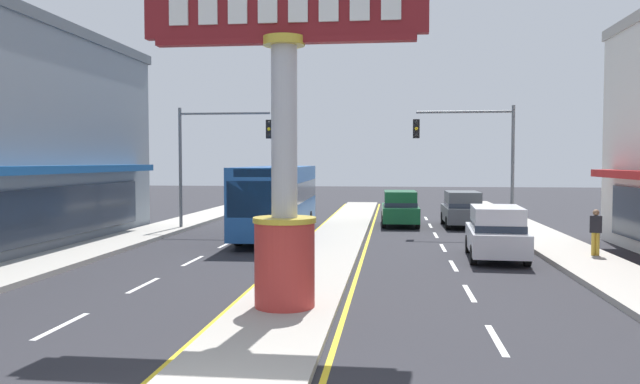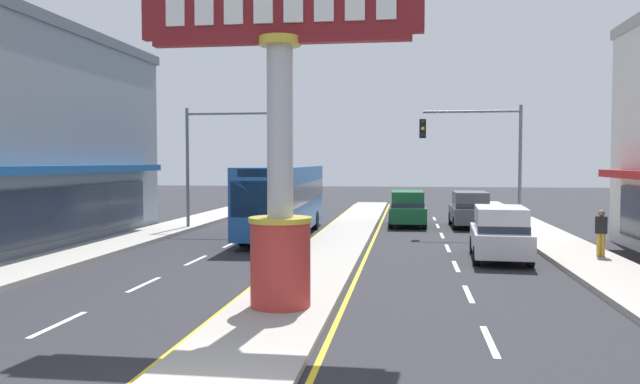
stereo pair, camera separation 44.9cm
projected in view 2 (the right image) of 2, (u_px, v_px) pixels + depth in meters
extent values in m
cube|color=#A39E93|center=(337.00, 244.00, 25.88)|extent=(2.42, 52.00, 0.14)
cube|color=#ADA89E|center=(107.00, 246.00, 25.16)|extent=(2.50, 60.00, 0.18)
cube|color=#ADA89E|center=(579.00, 256.00, 22.63)|extent=(2.50, 60.00, 0.18)
cube|color=silver|center=(58.00, 324.00, 13.46)|extent=(0.14, 2.20, 0.01)
cube|color=silver|center=(144.00, 284.00, 17.81)|extent=(0.14, 2.20, 0.01)
cube|color=silver|center=(196.00, 260.00, 22.16)|extent=(0.14, 2.20, 0.01)
cube|color=silver|center=(231.00, 244.00, 26.51)|extent=(0.14, 2.20, 0.01)
cube|color=silver|center=(256.00, 232.00, 30.86)|extent=(0.14, 2.20, 0.01)
cube|color=silver|center=(275.00, 224.00, 35.21)|extent=(0.14, 2.20, 0.01)
cube|color=silver|center=(289.00, 217.00, 39.56)|extent=(0.14, 2.20, 0.01)
cube|color=silver|center=(490.00, 341.00, 12.19)|extent=(0.14, 2.20, 0.01)
cube|color=silver|center=(468.00, 294.00, 16.54)|extent=(0.14, 2.20, 0.01)
cube|color=silver|center=(456.00, 266.00, 20.90)|extent=(0.14, 2.20, 0.01)
cube|color=silver|center=(448.00, 248.00, 25.25)|extent=(0.14, 2.20, 0.01)
cube|color=silver|center=(442.00, 235.00, 29.60)|extent=(0.14, 2.20, 0.01)
cube|color=silver|center=(438.00, 226.00, 33.95)|extent=(0.14, 2.20, 0.01)
cube|color=silver|center=(434.00, 219.00, 38.30)|extent=(0.14, 2.20, 0.01)
cube|color=yellow|center=(303.00, 245.00, 26.07)|extent=(0.12, 52.00, 0.01)
cube|color=yellow|center=(370.00, 247.00, 25.68)|extent=(0.12, 52.00, 0.01)
cylinder|color=#B7332D|center=(280.00, 264.00, 14.49)|extent=(1.39, 1.39, 1.96)
cylinder|color=gold|center=(280.00, 220.00, 14.44)|extent=(1.46, 1.46, 0.12)
cylinder|color=#B7B7BC|center=(280.00, 130.00, 14.34)|extent=(0.60, 0.60, 4.24)
cylinder|color=gold|center=(280.00, 41.00, 14.24)|extent=(0.96, 0.96, 0.20)
cube|color=maroon|center=(280.00, 9.00, 14.21)|extent=(6.50, 0.24, 1.26)
cube|color=maroon|center=(280.00, 41.00, 14.24)|extent=(5.98, 0.29, 0.16)
cube|color=white|center=(175.00, 11.00, 14.40)|extent=(0.44, 0.06, 0.69)
cube|color=white|center=(204.00, 10.00, 14.30)|extent=(0.44, 0.06, 0.69)
cube|color=white|center=(234.00, 9.00, 14.20)|extent=(0.44, 0.06, 0.69)
cube|color=white|center=(263.00, 8.00, 14.11)|extent=(0.44, 0.06, 0.69)
cube|color=white|center=(293.00, 7.00, 14.01)|extent=(0.44, 0.06, 0.69)
cube|color=white|center=(324.00, 6.00, 13.91)|extent=(0.44, 0.06, 0.69)
cube|color=white|center=(355.00, 5.00, 13.82)|extent=(0.44, 0.06, 0.69)
cube|color=white|center=(386.00, 4.00, 13.72)|extent=(0.44, 0.06, 0.69)
cube|color=#195193|center=(43.00, 170.00, 22.38)|extent=(0.90, 19.38, 0.30)
cube|color=#283342|center=(33.00, 217.00, 22.52)|extent=(0.08, 18.70, 2.00)
cylinder|color=slate|center=(188.00, 169.00, 31.83)|extent=(0.16, 0.16, 6.20)
cylinder|color=slate|center=(231.00, 114.00, 31.37)|extent=(4.62, 0.12, 0.12)
cube|color=black|center=(276.00, 129.00, 30.93)|extent=(0.32, 0.24, 0.92)
sphere|color=black|center=(275.00, 123.00, 30.78)|extent=(0.17, 0.17, 0.17)
sphere|color=yellow|center=(275.00, 129.00, 30.79)|extent=(0.17, 0.17, 0.17)
sphere|color=black|center=(275.00, 135.00, 30.81)|extent=(0.17, 0.17, 0.17)
cylinder|color=slate|center=(520.00, 170.00, 29.96)|extent=(0.16, 0.16, 6.20)
cylinder|color=slate|center=(471.00, 112.00, 30.15)|extent=(4.62, 0.12, 0.12)
cube|color=black|center=(423.00, 129.00, 30.35)|extent=(0.32, 0.24, 0.92)
sphere|color=black|center=(423.00, 122.00, 30.20)|extent=(0.17, 0.17, 0.17)
sphere|color=yellow|center=(423.00, 129.00, 30.21)|extent=(0.17, 0.17, 0.17)
sphere|color=black|center=(423.00, 135.00, 30.23)|extent=(0.17, 0.17, 0.17)
cube|color=#1E5199|center=(284.00, 197.00, 29.37)|extent=(2.89, 11.28, 2.90)
cube|color=#283342|center=(284.00, 191.00, 29.36)|extent=(2.91, 11.06, 0.90)
cube|color=#283342|center=(260.00, 199.00, 23.84)|extent=(2.30, 0.16, 1.40)
cube|color=black|center=(260.00, 173.00, 23.79)|extent=(1.75, 0.14, 0.30)
cylinder|color=black|center=(298.00, 235.00, 25.87)|extent=(0.31, 0.97, 0.96)
cylinder|color=black|center=(243.00, 234.00, 26.11)|extent=(0.31, 0.97, 0.96)
cylinder|color=black|center=(315.00, 220.00, 32.21)|extent=(0.31, 0.97, 0.96)
cylinder|color=black|center=(271.00, 220.00, 32.45)|extent=(0.31, 0.97, 0.96)
cube|color=#4C5156|center=(470.00, 214.00, 33.34)|extent=(1.92, 4.61, 0.80)
cube|color=#4C5156|center=(470.00, 199.00, 33.12)|extent=(1.69, 2.86, 0.80)
cube|color=#283342|center=(470.00, 205.00, 33.13)|extent=(1.73, 2.89, 0.24)
cylinder|color=black|center=(451.00, 218.00, 34.88)|extent=(0.22, 0.68, 0.68)
cylinder|color=black|center=(483.00, 219.00, 34.65)|extent=(0.22, 0.68, 0.68)
cylinder|color=black|center=(455.00, 223.00, 32.06)|extent=(0.22, 0.68, 0.68)
cylinder|color=black|center=(490.00, 224.00, 31.83)|extent=(0.22, 0.68, 0.68)
cube|color=#14562D|center=(407.00, 213.00, 33.97)|extent=(2.03, 4.65, 0.80)
cube|color=#14562D|center=(407.00, 199.00, 33.75)|extent=(1.75, 2.90, 0.80)
cube|color=#283342|center=(407.00, 204.00, 33.76)|extent=(1.79, 2.93, 0.24)
cylinder|color=black|center=(391.00, 217.00, 35.50)|extent=(0.24, 0.69, 0.68)
cylinder|color=black|center=(422.00, 218.00, 35.30)|extent=(0.24, 0.69, 0.68)
cylinder|color=black|center=(391.00, 222.00, 32.67)|extent=(0.24, 0.69, 0.68)
cylinder|color=black|center=(425.00, 222.00, 32.47)|extent=(0.24, 0.69, 0.68)
cube|color=silver|center=(500.00, 240.00, 22.29)|extent=(2.17, 4.70, 0.80)
cube|color=silver|center=(501.00, 218.00, 22.07)|extent=(1.84, 2.95, 0.80)
cube|color=#283342|center=(500.00, 226.00, 22.09)|extent=(1.88, 2.98, 0.24)
cylinder|color=black|center=(473.00, 244.00, 23.88)|extent=(0.26, 0.69, 0.68)
cylinder|color=black|center=(521.00, 246.00, 23.53)|extent=(0.26, 0.69, 0.68)
cylinder|color=black|center=(476.00, 255.00, 21.09)|extent=(0.26, 0.69, 0.68)
cylinder|color=black|center=(531.00, 257.00, 20.74)|extent=(0.26, 0.69, 0.68)
cylinder|color=gold|center=(599.00, 245.00, 21.87)|extent=(0.14, 0.14, 0.81)
cylinder|color=gold|center=(603.00, 245.00, 21.85)|extent=(0.14, 0.14, 0.81)
cube|color=black|center=(601.00, 225.00, 21.83)|extent=(0.44, 0.32, 0.60)
sphere|color=#8C6647|center=(601.00, 213.00, 21.81)|extent=(0.22, 0.22, 0.22)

